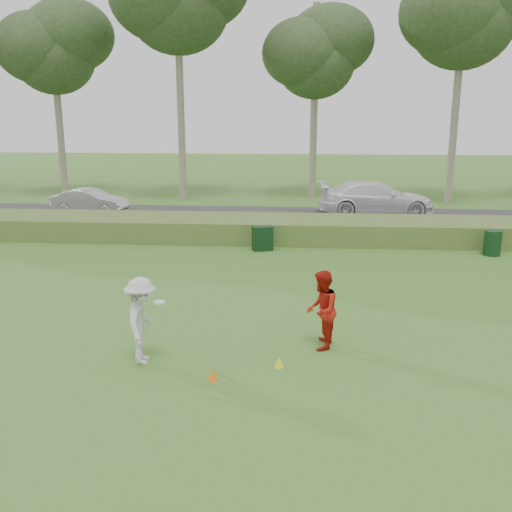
# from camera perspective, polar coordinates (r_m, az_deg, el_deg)

# --- Properties ---
(ground) EXTENTS (120.00, 120.00, 0.00)m
(ground) POSITION_cam_1_polar(r_m,az_deg,el_deg) (13.07, -1.37, -9.94)
(ground) COLOR #386923
(ground) RESTS_ON ground
(reed_strip) EXTENTS (80.00, 3.00, 0.90)m
(reed_strip) POSITION_cam_1_polar(r_m,az_deg,el_deg) (24.38, 1.45, 2.75)
(reed_strip) COLOR #496729
(reed_strip) RESTS_ON ground
(park_road) EXTENTS (80.00, 6.00, 0.06)m
(park_road) POSITION_cam_1_polar(r_m,az_deg,el_deg) (29.36, 1.96, 3.93)
(park_road) COLOR #2D2D2D
(park_road) RESTS_ON ground
(tree_2) EXTENTS (6.50, 6.50, 12.00)m
(tree_2) POSITION_cam_1_polar(r_m,az_deg,el_deg) (39.10, -19.62, 18.92)
(tree_2) COLOR gray
(tree_2) RESTS_ON ground
(tree_4) EXTENTS (6.24, 6.24, 11.50)m
(tree_4) POSITION_cam_1_polar(r_m,az_deg,el_deg) (36.49, 5.96, 19.42)
(tree_4) COLOR gray
(tree_4) RESTS_ON ground
(tree_5) EXTENTS (7.28, 7.28, 14.00)m
(tree_5) POSITION_cam_1_polar(r_m,az_deg,el_deg) (35.80, 20.05, 21.80)
(tree_5) COLOR gray
(tree_5) RESTS_ON ground
(player_white) EXTENTS (0.95, 1.30, 1.92)m
(player_white) POSITION_cam_1_polar(r_m,az_deg,el_deg) (12.67, -11.37, -6.34)
(player_white) COLOR silver
(player_white) RESTS_ON ground
(player_red) EXTENTS (0.82, 0.99, 1.85)m
(player_red) POSITION_cam_1_polar(r_m,az_deg,el_deg) (13.24, 6.57, -5.38)
(player_red) COLOR #B51A0F
(player_red) RESTS_ON ground
(cone_orange) EXTENTS (0.22, 0.22, 0.24)m
(cone_orange) POSITION_cam_1_polar(r_m,az_deg,el_deg) (11.97, -4.34, -11.76)
(cone_orange) COLOR orange
(cone_orange) RESTS_ON ground
(cone_yellow) EXTENTS (0.21, 0.21, 0.23)m
(cone_yellow) POSITION_cam_1_polar(r_m,az_deg,el_deg) (12.51, 2.36, -10.55)
(cone_yellow) COLOR yellow
(cone_yellow) RESTS_ON ground
(utility_cabinet) EXTENTS (0.88, 0.69, 0.96)m
(utility_cabinet) POSITION_cam_1_polar(r_m,az_deg,el_deg) (22.39, 0.66, 1.78)
(utility_cabinet) COLOR black
(utility_cabinet) RESTS_ON ground
(trash_bin) EXTENTS (0.70, 0.70, 0.96)m
(trash_bin) POSITION_cam_1_polar(r_m,az_deg,el_deg) (23.42, 22.57, 1.22)
(trash_bin) COLOR black
(trash_bin) RESTS_ON ground
(car_mid) EXTENTS (4.12, 1.90, 1.31)m
(car_mid) POSITION_cam_1_polar(r_m,az_deg,el_deg) (31.24, -16.24, 5.27)
(car_mid) COLOR silver
(car_mid) RESTS_ON park_road
(car_right) EXTENTS (6.06, 2.78, 1.72)m
(car_right) POSITION_cam_1_polar(r_m,az_deg,el_deg) (30.40, 11.88, 5.69)
(car_right) COLOR white
(car_right) RESTS_ON park_road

